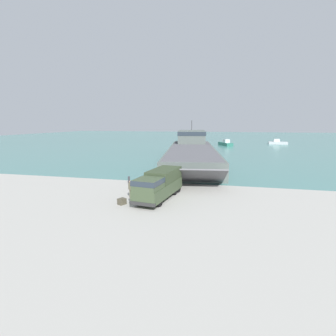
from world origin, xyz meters
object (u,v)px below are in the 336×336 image
at_px(soldier_on_ramp, 130,188).
at_px(moored_boat_a, 226,143).
at_px(landing_craft, 192,149).
at_px(cargo_crate, 122,201).
at_px(moored_boat_b, 278,143).
at_px(mooring_bollard, 129,179).
at_px(military_truck, 159,184).

relative_size(soldier_on_ramp, moored_boat_a, 0.25).
height_order(landing_craft, moored_boat_a, landing_craft).
relative_size(moored_boat_a, cargo_crate, 10.80).
xyz_separation_m(soldier_on_ramp, moored_boat_b, (25.87, 72.71, -0.44)).
relative_size(soldier_on_ramp, cargo_crate, 2.68).
bearing_deg(mooring_bollard, moored_boat_b, 66.87).
distance_m(military_truck, moored_boat_b, 75.79).
bearing_deg(military_truck, moored_boat_a, -177.16).
height_order(landing_craft, mooring_bollard, landing_craft).
xyz_separation_m(landing_craft, mooring_bollard, (-4.57, -23.57, -1.49)).
relative_size(moored_boat_b, cargo_crate, 9.12).
xyz_separation_m(soldier_on_ramp, cargo_crate, (-0.06, -2.08, -0.77)).
xyz_separation_m(moored_boat_a, cargo_crate, (-8.49, -65.62, -0.41)).
relative_size(soldier_on_ramp, mooring_bollard, 2.01).
xyz_separation_m(landing_craft, military_truck, (0.82, -29.16, -0.48)).
distance_m(landing_craft, soldier_on_ramp, 29.76).
bearing_deg(soldier_on_ramp, moored_boat_a, -148.56).
distance_m(military_truck, soldier_on_ramp, 2.89).
distance_m(landing_craft, mooring_bollard, 24.05).
distance_m(landing_craft, moored_boat_a, 34.49).
bearing_deg(cargo_crate, moored_boat_b, 70.88).
distance_m(military_truck, moored_boat_a, 63.28).
bearing_deg(moored_boat_a, soldier_on_ramp, -122.74).
distance_m(moored_boat_a, cargo_crate, 66.17).
bearing_deg(mooring_bollard, soldier_on_ramp, -67.16).
xyz_separation_m(soldier_on_ramp, moored_boat_a, (8.43, 63.54, -0.36)).
relative_size(soldier_on_ramp, moored_boat_b, 0.29).
bearing_deg(soldier_on_ramp, military_truck, 139.48).
relative_size(military_truck, moored_boat_a, 1.08).
bearing_deg(soldier_on_ramp, cargo_crate, 37.27).
height_order(moored_boat_a, moored_boat_b, moored_boat_a).
distance_m(landing_craft, military_truck, 29.18).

